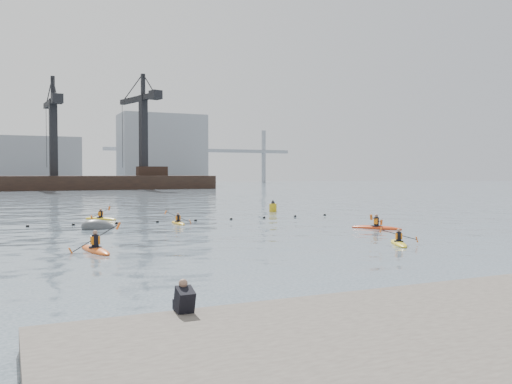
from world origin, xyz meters
The scene contains 12 objects.
ground centered at (0.00, 0.00, 0.00)m, with size 400.00×400.00×0.00m, color #33434B.
quay centered at (-0.01, -9.00, 0.00)m, with size 18.00×7.12×1.77m.
float_line centered at (-0.50, 22.53, 0.03)m, with size 33.24×0.73×0.24m.
barge_pier centered at (-0.22, 110.00, 1.89)m, with size 72.00×19.30×29.50m.
skyline centered at (2.23, 150.27, 9.25)m, with size 141.00×28.00×22.00m.
kayaker_0 centered at (-5.44, 8.74, 0.11)m, with size 2.49×3.63×1.46m.
kayaker_1 centered at (9.32, 4.73, 0.09)m, with size 1.86×2.86×1.01m.
kayaker_3 centered at (2.13, 20.67, 0.09)m, with size 2.01×2.90×1.13m.
kayaker_4 centered at (13.14, 11.65, 0.11)m, with size 2.57×3.23×1.17m.
kayaker_5 centered at (-2.48, 26.72, 0.10)m, with size 2.50×2.86×1.13m.
mooring_buoy centered at (-3.71, 19.41, 0.00)m, with size 2.42×1.43×1.21m, color #414446.
nav_buoy centered at (14.00, 28.93, 0.39)m, with size 0.72×0.72×1.30m.
Camera 1 is at (-9.14, -17.72, 3.71)m, focal length 38.00 mm.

